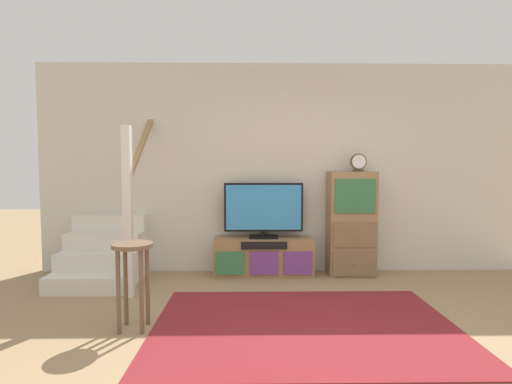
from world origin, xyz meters
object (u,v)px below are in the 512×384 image
(television, at_px, (264,209))
(bar_stool_near, at_px, (133,266))
(side_cabinet, at_px, (351,224))
(media_console, at_px, (264,257))
(desk_clock, at_px, (358,163))

(television, xyz_separation_m, bar_stool_near, (-1.15, -1.65, -0.30))
(bar_stool_near, bearing_deg, side_cabinet, 35.83)
(bar_stool_near, bearing_deg, media_console, 54.62)
(side_cabinet, distance_m, bar_stool_near, 2.80)
(side_cabinet, bearing_deg, television, 179.29)
(desk_clock, height_order, bar_stool_near, desk_clock)
(media_console, distance_m, television, 0.61)
(television, xyz_separation_m, desk_clock, (1.19, -0.03, 0.58))
(television, height_order, side_cabinet, side_cabinet)
(television, distance_m, side_cabinet, 1.13)
(television, bearing_deg, side_cabinet, -0.71)
(media_console, bearing_deg, bar_stool_near, -125.38)
(side_cabinet, bearing_deg, bar_stool_near, -144.17)
(media_console, xyz_separation_m, bar_stool_near, (-1.15, -1.63, 0.31))
(media_console, height_order, side_cabinet, side_cabinet)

